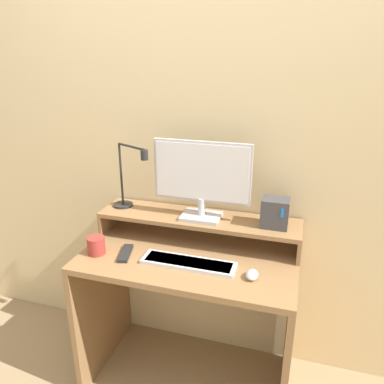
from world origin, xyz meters
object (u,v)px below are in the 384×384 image
object	(u,v)px
router_dock	(275,213)
mouse	(252,275)
remote_control	(125,253)
desk_lamp	(129,182)
mug	(96,245)
keyboard	(188,263)
monitor	(202,177)

from	to	relation	value
router_dock	mouse	world-z (taller)	router_dock
remote_control	desk_lamp	bearing A→B (deg)	109.22
remote_control	mug	world-z (taller)	mug
router_dock	mug	bearing A→B (deg)	-161.14
desk_lamp	mouse	distance (m)	0.81
router_dock	keyboard	bearing A→B (deg)	-144.97
remote_control	mug	distance (m)	0.15
desk_lamp	mouse	size ratio (longest dim) A/B	4.52
monitor	mug	xyz separation A→B (m)	(-0.46, -0.27, -0.31)
mouse	keyboard	bearing A→B (deg)	175.30
monitor	desk_lamp	distance (m)	0.41
desk_lamp	mug	world-z (taller)	desk_lamp
mouse	remote_control	size ratio (longest dim) A/B	0.47
desk_lamp	keyboard	world-z (taller)	desk_lamp
keyboard	mouse	bearing A→B (deg)	-4.70
monitor	router_dock	distance (m)	0.39
router_dock	keyboard	size ratio (longest dim) A/B	0.32
router_dock	mug	xyz separation A→B (m)	(-0.82, -0.28, -0.16)
desk_lamp	mug	xyz separation A→B (m)	(-0.05, -0.28, -0.24)
mouse	mug	xyz separation A→B (m)	(-0.76, -0.00, 0.03)
mug	keyboard	bearing A→B (deg)	3.61
remote_control	mug	xyz separation A→B (m)	(-0.14, -0.03, 0.04)
monitor	keyboard	distance (m)	0.42
keyboard	mouse	world-z (taller)	mouse
remote_control	router_dock	bearing A→B (deg)	20.25
keyboard	mug	distance (m)	0.47
remote_control	mug	size ratio (longest dim) A/B	1.90
monitor	router_dock	xyz separation A→B (m)	(0.37, 0.01, -0.15)
remote_control	mug	bearing A→B (deg)	-168.20
keyboard	remote_control	world-z (taller)	keyboard
desk_lamp	mouse	world-z (taller)	desk_lamp
desk_lamp	router_dock	xyz separation A→B (m)	(0.77, 0.00, -0.08)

